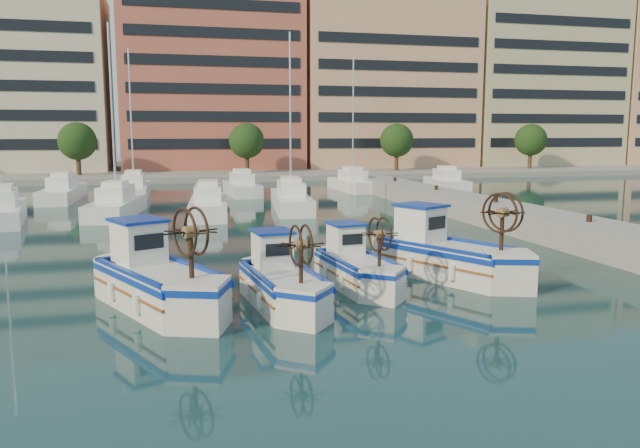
{
  "coord_description": "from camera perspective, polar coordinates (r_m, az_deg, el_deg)",
  "views": [
    {
      "loc": [
        -4.82,
        -17.35,
        5.02
      ],
      "look_at": [
        0.93,
        6.13,
        1.5
      ],
      "focal_mm": 35.0,
      "sensor_mm": 36.0,
      "label": 1
    }
  ],
  "objects": [
    {
      "name": "ground",
      "position": [
        18.7,
        1.71,
        -7.3
      ],
      "size": [
        300.0,
        300.0,
        0.0
      ],
      "primitive_type": "plane",
      "color": "#1B4348",
      "rests_on": "ground"
    },
    {
      "name": "fishing_boat_d",
      "position": [
        22.24,
        11.46,
        -2.63
      ],
      "size": [
        4.07,
        5.24,
        3.17
      ],
      "rotation": [
        0.0,
        0.0,
        0.48
      ],
      "color": "silver",
      "rests_on": "ground"
    },
    {
      "name": "fishing_boat_a",
      "position": [
        18.65,
        -14.7,
        -4.85
      ],
      "size": [
        3.93,
        5.24,
        3.16
      ],
      "rotation": [
        0.0,
        0.0,
        0.44
      ],
      "color": "silver",
      "rests_on": "ground"
    },
    {
      "name": "fishing_boat_c",
      "position": [
        20.64,
        3.34,
        -3.81
      ],
      "size": [
        2.07,
        4.16,
        2.54
      ],
      "rotation": [
        0.0,
        0.0,
        0.11
      ],
      "color": "silver",
      "rests_on": "ground"
    },
    {
      "name": "fishing_boat_b",
      "position": [
        18.43,
        -3.53,
        -5.19
      ],
      "size": [
        2.17,
        4.34,
        2.65
      ],
      "rotation": [
        0.0,
        0.0,
        0.11
      ],
      "color": "silver",
      "rests_on": "ground"
    },
    {
      "name": "yacht_marina",
      "position": [
        45.15,
        -12.04,
        2.4
      ],
      "size": [
        42.0,
        23.26,
        11.5
      ],
      "color": "white",
      "rests_on": "ground"
    },
    {
      "name": "quay",
      "position": [
        31.3,
        21.12,
        -0.39
      ],
      "size": [
        3.0,
        60.0,
        1.2
      ],
      "primitive_type": "cube",
      "color": "gray",
      "rests_on": "ground"
    },
    {
      "name": "waterfront",
      "position": [
        83.8,
        -4.17,
        12.43
      ],
      "size": [
        180.0,
        40.0,
        25.6
      ],
      "color": "gray",
      "rests_on": "ground"
    }
  ]
}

